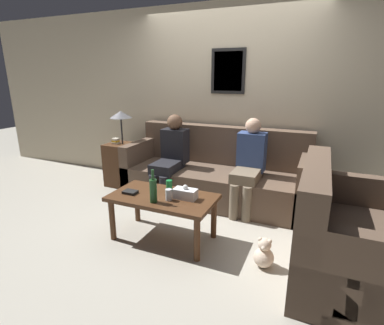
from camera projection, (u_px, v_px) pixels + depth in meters
name	position (u px, v px, depth m)	size (l,w,h in m)	color
ground_plane	(200.00, 213.00, 3.72)	(16.00, 16.00, 0.00)	#ADA899
wall_back	(228.00, 101.00, 4.24)	(9.00, 0.08, 2.60)	beige
couch_main	(216.00, 176.00, 4.11)	(2.43, 0.91, 0.96)	brown
couch_side	(347.00, 241.00, 2.49)	(0.91, 1.37, 0.96)	brown
coffee_table	(163.00, 202.00, 3.05)	(1.07, 0.58, 0.48)	#4C2D19
side_table_with_lamp	(121.00, 160.00, 4.59)	(0.41, 0.40, 1.15)	#4C2D19
wine_bottle	(153.00, 190.00, 2.85)	(0.07, 0.07, 0.33)	#19421E
drinking_glass	(169.00, 195.00, 2.91)	(0.06, 0.06, 0.11)	silver
book_stack	(130.00, 192.00, 3.09)	(0.14, 0.10, 0.03)	black
soda_can	(169.00, 186.00, 3.13)	(0.07, 0.07, 0.12)	#197A38
tissue_box	(185.00, 193.00, 2.95)	(0.23, 0.12, 0.15)	silver
person_left	(171.00, 155.00, 4.03)	(0.34, 0.65, 1.15)	black
person_right	(249.00, 163.00, 3.68)	(0.34, 0.63, 1.15)	#756651
teddy_bear	(264.00, 254.00, 2.66)	(0.18, 0.18, 0.28)	beige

